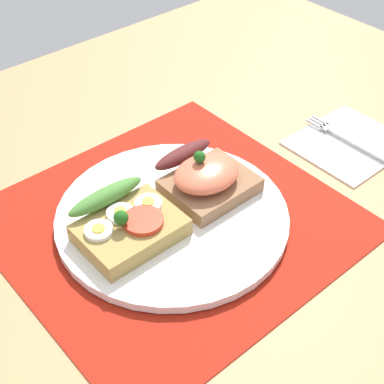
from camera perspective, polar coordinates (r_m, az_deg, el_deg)
name	(u,v)px	position (r cm, az deg, el deg)	size (l,w,h in cm)	color
ground_plane	(173,231)	(67.39, -1.94, -3.93)	(120.00, 90.00, 3.20)	tan
placemat	(172,221)	(66.16, -1.97, -2.86)	(37.06, 35.62, 0.30)	maroon
plate	(172,217)	(65.71, -1.98, -2.45)	(26.60, 26.60, 1.03)	white
sandwich_egg_tomato	(127,224)	(62.26, -6.47, -3.16)	(10.79, 9.54, 4.32)	#A38747
sandwich_salmon	(204,176)	(67.17, 1.18, 1.62)	(9.90, 9.69, 5.70)	#906646
napkin	(349,143)	(80.34, 15.29, 4.76)	(13.98, 12.41, 0.60)	white
fork	(348,139)	(80.14, 15.26, 5.07)	(1.62, 14.46, 0.32)	#B7B7BC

